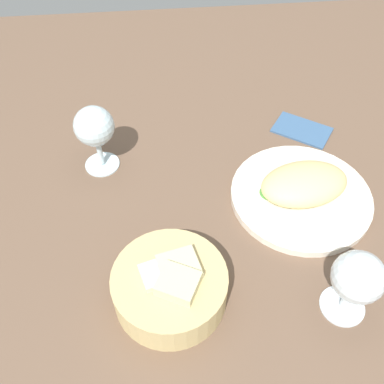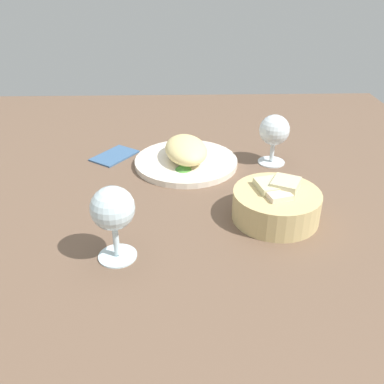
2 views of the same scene
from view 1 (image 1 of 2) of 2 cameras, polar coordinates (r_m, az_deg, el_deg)
name	(u,v)px [view 1 (image 1 of 2)]	position (r cm, az deg, el deg)	size (l,w,h in cm)	color
ground_plane	(225,196)	(77.10, 4.45, -0.55)	(140.00, 140.00, 2.00)	brown
plate	(301,196)	(76.98, 14.22, -0.54)	(24.29, 24.29, 1.40)	white
omelette	(304,184)	(74.65, 14.67, 1.06)	(15.12, 9.63, 5.02)	#EBD58B
lettuce_garnish	(271,190)	(74.87, 10.41, 0.26)	(3.73, 3.73, 1.48)	#458E35
bread_basket	(171,286)	(61.95, -2.83, -12.34)	(16.27, 16.27, 7.52)	#CFB678
wine_glass_near	(95,129)	(76.70, -12.79, 8.15)	(7.07, 7.07, 12.97)	silver
wine_glass_far	(357,279)	(61.04, 21.08, -10.76)	(7.09, 7.09, 11.87)	silver
folded_napkin	(302,129)	(90.47, 14.40, 8.08)	(11.00, 7.00, 0.80)	#3C5F89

